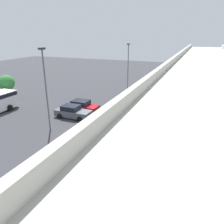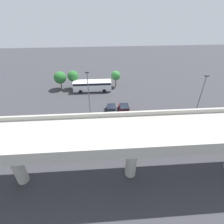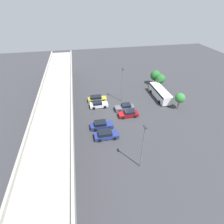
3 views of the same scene
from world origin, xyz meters
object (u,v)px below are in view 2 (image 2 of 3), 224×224
(parked_car_2, at_px, (124,109))
(parked_car_4, at_px, (99,130))
(parked_car_0, at_px, (164,127))
(lamp_post_near_aisle, at_px, (88,91))
(lamp_post_mid_lot, at_px, (201,93))
(tree_front_centre, at_px, (73,76))
(parked_car_1, at_px, (147,129))
(tree_front_left, at_px, (116,76))
(shuttle_bus, at_px, (92,85))
(tree_front_right, at_px, (60,78))
(parked_car_3, at_px, (111,110))
(parked_car_5, at_px, (82,131))

(parked_car_2, distance_m, parked_car_4, 7.95)
(parked_car_0, xyz_separation_m, parked_car_2, (6.06, -6.13, -0.06))
(lamp_post_near_aisle, height_order, lamp_post_mid_lot, lamp_post_near_aisle)
(parked_car_0, relative_size, parked_car_2, 1.05)
(lamp_post_mid_lot, relative_size, tree_front_centre, 1.82)
(parked_car_1, xyz_separation_m, tree_front_left, (3.55, -18.94, 2.22))
(parked_car_2, xyz_separation_m, shuttle_bus, (6.54, -10.34, 0.80))
(parked_car_1, relative_size, tree_front_right, 1.04)
(parked_car_2, height_order, tree_front_centre, tree_front_centre)
(parked_car_3, height_order, lamp_post_near_aisle, lamp_post_near_aisle)
(parked_car_1, height_order, tree_front_centre, tree_front_centre)
(parked_car_5, xyz_separation_m, lamp_post_near_aisle, (-1.20, -6.24, 4.32))
(parked_car_4, bearing_deg, parked_car_2, -40.07)
(parked_car_5, distance_m, tree_front_centre, 18.78)
(lamp_post_near_aisle, bearing_deg, parked_car_1, 145.49)
(tree_front_left, bearing_deg, tree_front_right, 0.86)
(parked_car_0, relative_size, tree_front_right, 1.04)
(parked_car_5, height_order, shuttle_bus, shuttle_bus)
(parked_car_5, distance_m, lamp_post_mid_lot, 22.52)
(parked_car_0, xyz_separation_m, lamp_post_mid_lot, (-7.67, -4.20, 4.06))
(parked_car_1, xyz_separation_m, tree_front_centre, (14.14, -18.80, 2.43))
(tree_front_right, bearing_deg, parked_car_1, 132.76)
(parked_car_4, height_order, lamp_post_mid_lot, lamp_post_mid_lot)
(shuttle_bus, bearing_deg, tree_front_right, -12.98)
(lamp_post_mid_lot, xyz_separation_m, tree_front_right, (28.11, -14.07, -1.89))
(parked_car_5, relative_size, tree_front_right, 1.07)
(parked_car_0, bearing_deg, shuttle_bus, 37.43)
(parked_car_2, xyz_separation_m, parked_car_4, (5.12, 6.08, 0.02))
(parked_car_4, distance_m, shuttle_bus, 16.50)
(parked_car_2, bearing_deg, tree_front_left, -177.16)
(parked_car_2, xyz_separation_m, tree_front_right, (14.38, -12.14, 2.23))
(parked_car_3, bearing_deg, parked_car_5, -42.25)
(tree_front_left, xyz_separation_m, tree_front_right, (13.77, 0.21, -0.04))
(parked_car_3, height_order, lamp_post_mid_lot, lamp_post_mid_lot)
(parked_car_5, relative_size, lamp_post_mid_lot, 0.57)
(parked_car_1, bearing_deg, lamp_post_near_aisle, 55.49)
(tree_front_centre, bearing_deg, parked_car_4, 108.38)
(lamp_post_mid_lot, relative_size, tree_front_left, 1.99)
(parked_car_4, relative_size, tree_front_centre, 0.96)
(parked_car_0, distance_m, parked_car_2, 8.62)
(parked_car_1, xyz_separation_m, parked_car_5, (10.95, -0.46, -0.03))
(parked_car_3, xyz_separation_m, tree_front_left, (-1.98, -12.51, 2.24))
(parked_car_0, xyz_separation_m, tree_front_centre, (17.26, -18.35, 2.42))
(parked_car_2, relative_size, tree_front_right, 1.00)
(parked_car_2, distance_m, lamp_post_near_aisle, 8.07)
(parked_car_2, height_order, tree_front_right, tree_front_right)
(lamp_post_mid_lot, bearing_deg, parked_car_2, -7.99)
(parked_car_0, bearing_deg, lamp_post_mid_lot, -61.27)
(parked_car_0, height_order, lamp_post_near_aisle, lamp_post_near_aisle)
(tree_front_left, bearing_deg, parked_car_0, 109.86)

